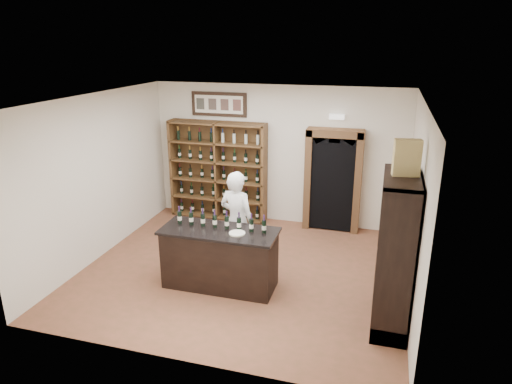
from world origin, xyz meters
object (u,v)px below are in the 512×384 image
tasting_counter (220,258)px  shopkeeper (237,221)px  counter_bottle_0 (180,217)px  wine_crate (407,158)px  side_cabinet (395,276)px  wine_shelf (218,170)px

tasting_counter → shopkeeper: bearing=82.4°
counter_bottle_0 → wine_crate: (3.43, -0.36, 1.33)m
tasting_counter → side_cabinet: (2.72, -0.30, 0.26)m
wine_shelf → counter_bottle_0: 2.87m
shopkeeper → wine_crate: size_ratio=3.74×
wine_shelf → wine_crate: bearing=-40.1°
counter_bottle_0 → side_cabinet: size_ratio=0.14×
shopkeeper → wine_crate: 3.18m
wine_shelf → shopkeeper: 2.58m
wine_shelf → shopkeeper: (1.19, -2.28, -0.20)m
shopkeeper → wine_crate: bearing=175.0°
counter_bottle_0 → shopkeeper: size_ratio=0.17×
tasting_counter → counter_bottle_0: 0.95m
wine_crate → side_cabinet: bearing=-72.9°
side_cabinet → shopkeeper: bearing=160.1°
tasting_counter → side_cabinet: side_cabinet is taller
side_cabinet → wine_crate: size_ratio=4.57×
tasting_counter → side_cabinet: size_ratio=0.85×
side_cabinet → counter_bottle_0: bearing=173.6°
wine_shelf → wine_crate: (3.81, -3.20, 1.34)m
shopkeeper → counter_bottle_0: bearing=49.6°
tasting_counter → counter_bottle_0: bearing=173.1°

